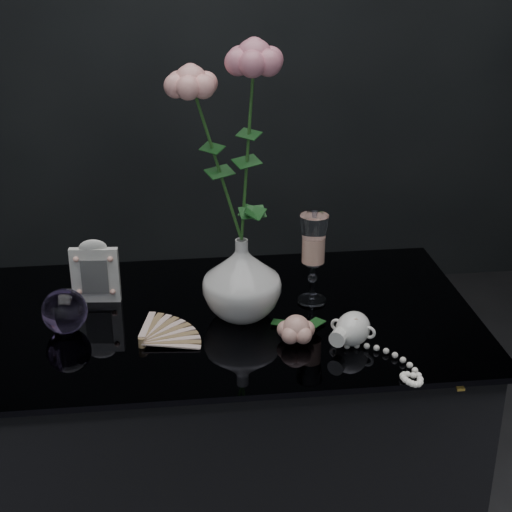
{
  "coord_description": "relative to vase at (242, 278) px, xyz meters",
  "views": [
    {
      "loc": [
        -0.08,
        -1.34,
        1.51
      ],
      "look_at": [
        0.07,
        -0.02,
        0.92
      ],
      "focal_mm": 55.0,
      "sensor_mm": 36.0,
      "label": 1
    }
  ],
  "objects": [
    {
      "name": "paperweight",
      "position": [
        -0.34,
        -0.03,
        -0.04
      ],
      "size": [
        0.12,
        0.12,
        0.09
      ],
      "primitive_type": null,
      "rotation": [
        0.0,
        0.0,
        0.42
      ],
      "color": "#9170B6",
      "rests_on": "table"
    },
    {
      "name": "roses",
      "position": [
        -0.02,
        0.0,
        0.29
      ],
      "size": [
        0.2,
        0.12,
        0.43
      ],
      "color": "pink",
      "rests_on": "vase"
    },
    {
      "name": "picture_frame",
      "position": [
        -0.29,
        0.1,
        -0.01
      ],
      "size": [
        0.11,
        0.09,
        0.14
      ],
      "primitive_type": null,
      "rotation": [
        0.0,
        0.0,
        -0.1
      ],
      "color": "silver",
      "rests_on": "table"
    },
    {
      "name": "table",
      "position": [
        -0.05,
        0.0,
        -0.46
      ],
      "size": [
        1.05,
        0.58,
        0.76
      ],
      "color": "black",
      "rests_on": "ground"
    },
    {
      "name": "wine_glass",
      "position": [
        0.15,
        0.04,
        0.01
      ],
      "size": [
        0.07,
        0.07,
        0.19
      ],
      "primitive_type": null,
      "rotation": [
        0.0,
        0.0,
        -0.15
      ],
      "color": "white",
      "rests_on": "table"
    },
    {
      "name": "pearl_jar",
      "position": [
        0.2,
        -0.13,
        -0.05
      ],
      "size": [
        0.31,
        0.31,
        0.07
      ],
      "primitive_type": null,
      "rotation": [
        0.0,
        0.0,
        -0.58
      ],
      "color": "white",
      "rests_on": "table"
    },
    {
      "name": "vase",
      "position": [
        0.0,
        0.0,
        0.0
      ],
      "size": [
        0.2,
        0.2,
        0.16
      ],
      "primitive_type": "imported",
      "rotation": [
        0.0,
        0.0,
        0.33
      ],
      "color": "silver",
      "rests_on": "table"
    },
    {
      "name": "paper_fan",
      "position": [
        -0.2,
        -0.1,
        -0.07
      ],
      "size": [
        0.26,
        0.22,
        0.02
      ],
      "primitive_type": null,
      "rotation": [
        0.0,
        0.0,
        0.26
      ],
      "color": "beige",
      "rests_on": "table"
    },
    {
      "name": "loose_rose",
      "position": [
        0.09,
        -0.12,
        -0.06
      ],
      "size": [
        0.15,
        0.18,
        0.05
      ],
      "primitive_type": null,
      "rotation": [
        0.0,
        0.0,
        0.22
      ],
      "color": "#DC9D8E",
      "rests_on": "table"
    }
  ]
}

